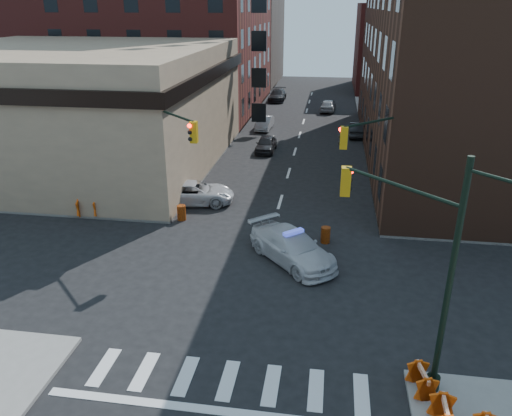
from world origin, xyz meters
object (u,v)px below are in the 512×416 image
(barrel_bank, at_px, (182,213))
(pedestrian_b, at_px, (107,181))
(parked_car_enear, at_px, (357,129))
(barricade_se_a, at_px, (422,381))
(police_car, at_px, (292,247))
(parked_car_wnear, at_px, (266,144))
(pedestrian_a, at_px, (140,203))
(barricade_nw_a, at_px, (134,206))
(parked_car_wfar, at_px, (264,123))
(pickup, at_px, (194,193))
(barrel_road, at_px, (325,235))

(barrel_bank, bearing_deg, pedestrian_b, 153.63)
(parked_car_enear, relative_size, barricade_se_a, 3.66)
(barricade_se_a, bearing_deg, police_car, 18.46)
(parked_car_wnear, distance_m, pedestrian_a, 16.60)
(parked_car_enear, relative_size, barricade_nw_a, 3.41)
(parked_car_wfar, distance_m, barricade_se_a, 37.60)
(pedestrian_a, height_order, barrel_bank, pedestrian_a)
(parked_car_wnear, xyz_separation_m, barrel_bank, (-3.00, -15.45, -0.21))
(parked_car_enear, height_order, pedestrian_b, pedestrian_b)
(pickup, bearing_deg, pedestrian_b, 77.93)
(barrel_bank, bearing_deg, parked_car_enear, 63.54)
(police_car, relative_size, barrel_bank, 5.89)
(police_car, height_order, parked_car_wnear, police_car)
(pickup, relative_size, pedestrian_b, 2.60)
(barricade_se_a, bearing_deg, parked_car_wnear, 5.91)
(pedestrian_a, distance_m, barricade_se_a, 19.01)
(barrel_bank, distance_m, barricade_nw_a, 3.09)
(pedestrian_a, distance_m, barricade_nw_a, 0.93)
(parked_car_wnear, height_order, barricade_nw_a, parked_car_wnear)
(pedestrian_a, bearing_deg, parked_car_wnear, 83.17)
(barricade_se_a, xyz_separation_m, barricade_nw_a, (-14.98, 12.98, 0.03))
(pickup, relative_size, barrel_bank, 5.65)
(parked_car_wfar, distance_m, barrel_bank, 23.56)
(parked_car_wfar, bearing_deg, parked_car_enear, -5.74)
(parked_car_enear, relative_size, pedestrian_a, 2.32)
(police_car, xyz_separation_m, parked_car_wfar, (-5.17, 27.63, -0.13))
(pedestrian_b, relative_size, barricade_se_a, 1.75)
(parked_car_wfar, distance_m, barricade_nw_a, 23.73)
(parked_car_enear, distance_m, barricade_nw_a, 25.99)
(parked_car_wnear, distance_m, parked_car_enear, 10.41)
(barrel_bank, relative_size, barricade_nw_a, 0.75)
(barricade_se_a, bearing_deg, pedestrian_a, 37.31)
(police_car, relative_size, barricade_se_a, 4.75)
(pickup, distance_m, parked_car_wnear, 13.08)
(parked_car_enear, xyz_separation_m, barricade_nw_a, (-14.08, -21.84, -0.08))
(barrel_road, bearing_deg, parked_car_wfar, 105.00)
(police_car, xyz_separation_m, pedestrian_a, (-9.36, 3.91, 0.26))
(pedestrian_a, bearing_deg, parked_car_enear, 71.25)
(pedestrian_b, relative_size, barrel_road, 2.23)
(barrel_bank, height_order, barricade_nw_a, barricade_nw_a)
(parked_car_enear, xyz_separation_m, pedestrian_b, (-16.88, -19.19, 0.46))
(barrel_road, bearing_deg, pedestrian_b, 161.97)
(parked_car_enear, height_order, barricade_se_a, parked_car_enear)
(police_car, distance_m, barricade_nw_a, 10.94)
(pickup, relative_size, parked_car_wnear, 1.32)
(parked_car_wfar, bearing_deg, pedestrian_b, -107.60)
(parked_car_wnear, height_order, parked_car_wfar, parked_car_wnear)
(pedestrian_b, distance_m, barrel_road, 15.18)
(police_car, relative_size, parked_car_wfar, 1.36)
(pickup, bearing_deg, barrel_bank, 169.53)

